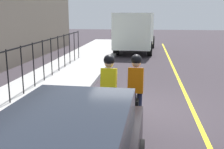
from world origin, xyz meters
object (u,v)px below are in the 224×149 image
Objects in this scene: cyclist_lead at (109,93)px; box_truck_background at (136,30)px; traffic_cone_near at (62,121)px; cyclist_follow at (136,92)px.

cyclist_lead is 0.27× the size of box_truck_background.
box_truck_background reaches higher than cyclist_lead.
traffic_cone_near is at bearing 178.79° from box_truck_background.
box_truck_background is 14.48m from traffic_cone_near.
traffic_cone_near is at bearing 111.37° from cyclist_follow.
cyclist_lead is 13.96m from box_truck_background.
traffic_cone_near is (-0.44, 1.05, -0.58)m from cyclist_lead.
cyclist_follow is 13.83m from box_truck_background.
traffic_cone_near is at bearing 115.16° from cyclist_lead.
box_truck_background is 10.47× the size of traffic_cone_near.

